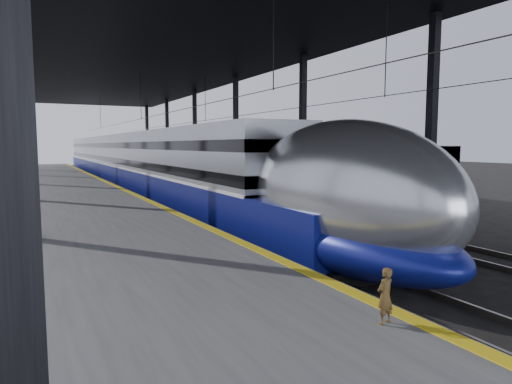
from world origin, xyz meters
TOP-DOWN VIEW (x-y plane):
  - ground at (0.00, 0.00)m, footprint 160.00×160.00m
  - platform at (-3.50, 20.00)m, footprint 6.00×80.00m
  - yellow_strip at (-0.70, 20.00)m, footprint 0.30×80.00m
  - rails at (4.50, 20.00)m, footprint 6.52×80.00m
  - canopy at (1.90, 20.00)m, footprint 18.00×75.00m
  - tgv_train at (2.00, 28.64)m, footprint 3.09×65.20m
  - second_train at (7.00, 29.71)m, footprint 2.58×56.05m
  - child at (-1.18, -4.10)m, footprint 0.34×0.25m

SIDE VIEW (x-z plane):
  - ground at x=0.00m, z-range 0.00..0.00m
  - rails at x=4.50m, z-range 0.00..0.16m
  - platform at x=-3.50m, z-range 0.00..1.00m
  - yellow_strip at x=-0.70m, z-range 1.00..1.01m
  - child at x=-1.18m, z-range 1.00..1.83m
  - second_train at x=7.00m, z-range 0.02..3.58m
  - tgv_train at x=2.00m, z-range -0.14..4.28m
  - canopy at x=1.90m, z-range 4.38..13.85m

